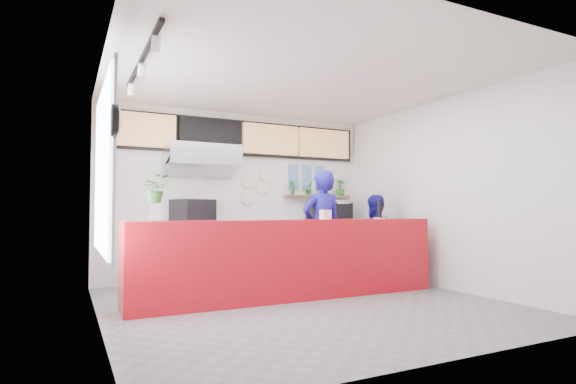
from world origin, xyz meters
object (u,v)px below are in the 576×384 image
object	(u,v)px
pepper_mill	(380,209)
panini_oven	(193,215)
espresso_machine	(330,215)
staff_right	(374,238)
service_counter	(291,259)
staff_center	(322,229)

from	to	relation	value
pepper_mill	panini_oven	bearing A→B (deg)	142.24
espresso_machine	staff_right	bearing A→B (deg)	-92.06
service_counter	staff_center	bearing A→B (deg)	34.41
espresso_machine	staff_right	xyz separation A→B (m)	(0.18, -1.17, -0.39)
service_counter	panini_oven	size ratio (longest dim) A/B	7.93
espresso_machine	staff_center	distance (m)	1.52
staff_center	pepper_mill	distance (m)	0.97
staff_center	staff_right	bearing A→B (deg)	-176.61
service_counter	espresso_machine	distance (m)	2.57
espresso_machine	staff_center	world-z (taller)	staff_center
staff_center	panini_oven	bearing A→B (deg)	-33.16
espresso_machine	staff_center	size ratio (longest dim) A/B	0.40
service_counter	espresso_machine	world-z (taller)	espresso_machine
panini_oven	staff_right	size ratio (longest dim) A/B	0.38
staff_center	pepper_mill	world-z (taller)	staff_center
panini_oven	staff_right	world-z (taller)	staff_right
espresso_machine	staff_right	world-z (taller)	staff_right
panini_oven	espresso_machine	size ratio (longest dim) A/B	0.76
panini_oven	staff_center	bearing A→B (deg)	-53.17
staff_center	pepper_mill	bearing A→B (deg)	134.33
service_counter	espresso_machine	size ratio (longest dim) A/B	6.05
espresso_machine	pepper_mill	bearing A→B (deg)	-108.48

